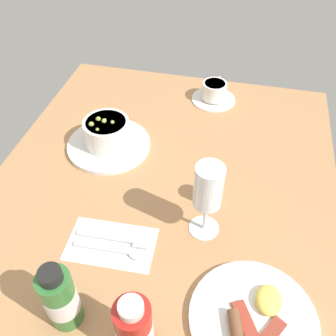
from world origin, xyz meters
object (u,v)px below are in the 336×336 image
at_px(creamer_jug, 207,191).
at_px(porridge_bowl, 108,136).
at_px(breakfast_plate, 254,319).
at_px(wine_glass, 208,190).
at_px(sauce_bottle_red, 134,329).
at_px(cutlery_setting, 113,244).
at_px(coffee_cup, 214,92).
at_px(sauce_bottle_green, 60,298).

bearing_deg(creamer_jug, porridge_bowl, -113.80).
bearing_deg(creamer_jug, breakfast_plate, 25.50).
bearing_deg(creamer_jug, wine_glass, 5.84).
height_order(sauce_bottle_red, breakfast_plate, sauce_bottle_red).
relative_size(porridge_bowl, cutlery_setting, 1.17).
height_order(porridge_bowl, cutlery_setting, porridge_bowl).
relative_size(coffee_cup, breakfast_plate, 0.59).
distance_m(porridge_bowl, breakfast_plate, 0.57).
relative_size(coffee_cup, wine_glass, 0.73).
bearing_deg(wine_glass, cutlery_setting, -64.49).
height_order(cutlery_setting, sauce_bottle_red, sauce_bottle_red).
bearing_deg(sauce_bottle_green, creamer_jug, 148.98).
distance_m(cutlery_setting, sauce_bottle_red, 0.22).
xyz_separation_m(coffee_cup, breakfast_plate, (0.68, 0.17, -0.02)).
xyz_separation_m(creamer_jug, wine_glass, (0.08, 0.01, 0.10)).
bearing_deg(cutlery_setting, creamer_jug, 134.90).
bearing_deg(porridge_bowl, wine_glass, 54.37).
bearing_deg(cutlery_setting, breakfast_plate, 72.07).
xyz_separation_m(creamer_jug, breakfast_plate, (0.27, 0.13, -0.02)).
bearing_deg(creamer_jug, sauce_bottle_red, -10.44).
relative_size(cutlery_setting, breakfast_plate, 0.82).
relative_size(sauce_bottle_red, breakfast_plate, 0.66).
bearing_deg(sauce_bottle_red, sauce_bottle_green, -98.36).
distance_m(coffee_cup, sauce_bottle_green, 0.76).
bearing_deg(wine_glass, sauce_bottle_green, -40.05).
bearing_deg(sauce_bottle_green, wine_glass, 139.95).
distance_m(creamer_jug, sauce_bottle_green, 0.39).
relative_size(creamer_jug, sauce_bottle_red, 0.38).
bearing_deg(breakfast_plate, porridge_bowl, -133.61).
height_order(cutlery_setting, sauce_bottle_green, sauce_bottle_green).
height_order(coffee_cup, sauce_bottle_green, sauce_bottle_green).
bearing_deg(wine_glass, breakfast_plate, 33.07).
xyz_separation_m(sauce_bottle_green, breakfast_plate, (-0.07, 0.33, -0.06)).
xyz_separation_m(wine_glass, breakfast_plate, (0.18, 0.12, -0.12)).
xyz_separation_m(coffee_cup, sauce_bottle_green, (0.74, -0.16, 0.04)).
relative_size(porridge_bowl, breakfast_plate, 0.97).
distance_m(cutlery_setting, coffee_cup, 0.59).
relative_size(porridge_bowl, coffee_cup, 1.65).
height_order(creamer_jug, sauce_bottle_green, sauce_bottle_green).
bearing_deg(cutlery_setting, sauce_bottle_red, 30.03).
distance_m(sauce_bottle_green, breakfast_plate, 0.34).
distance_m(porridge_bowl, cutlery_setting, 0.32).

